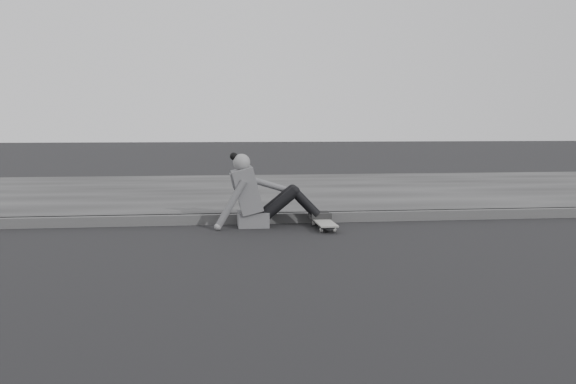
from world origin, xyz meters
The scene contains 5 objects.
ground centered at (0.00, 0.00, 0.00)m, with size 80.00×80.00×0.00m, color black.
curb centered at (0.00, 2.58, 0.06)m, with size 24.00×0.16×0.12m, color #444444.
sidewalk centered at (0.00, 5.60, 0.06)m, with size 24.00×6.00×0.12m, color #333333.
skateboard centered at (-0.61, 2.07, 0.07)m, with size 0.20×0.78×0.09m.
seated_woman centered at (-1.35, 2.32, 0.36)m, with size 1.38×0.46×0.88m.
Camera 1 is at (-1.96, -5.15, 1.20)m, focal length 40.00 mm.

